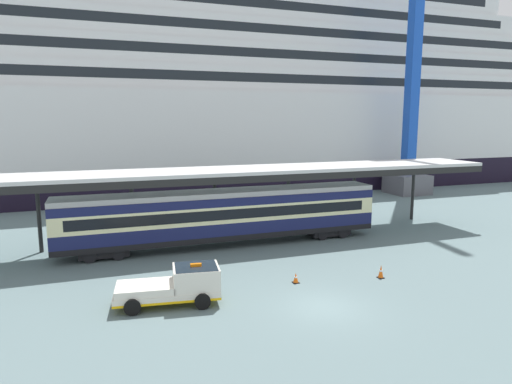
% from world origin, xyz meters
% --- Properties ---
extents(ground_plane, '(400.00, 400.00, 0.00)m').
position_xyz_m(ground_plane, '(0.00, 0.00, 0.00)').
color(ground_plane, slate).
extents(cruise_ship, '(151.49, 27.29, 36.40)m').
position_xyz_m(cruise_ship, '(-12.33, 44.80, 12.33)').
color(cruise_ship, black).
rests_on(cruise_ship, ground).
extents(platform_canopy, '(43.96, 5.08, 5.61)m').
position_xyz_m(platform_canopy, '(-1.67, 12.83, 5.33)').
color(platform_canopy, silver).
rests_on(platform_canopy, ground).
extents(train_carriage, '(23.46, 2.81, 4.11)m').
position_xyz_m(train_carriage, '(-1.67, 12.39, 2.31)').
color(train_carriage, black).
rests_on(train_carriage, ground).
extents(service_truck, '(5.42, 2.77, 2.02)m').
position_xyz_m(service_truck, '(-6.75, 2.91, 0.99)').
color(service_truck, silver).
rests_on(service_truck, ground).
extents(traffic_cone_near, '(0.36, 0.36, 0.78)m').
position_xyz_m(traffic_cone_near, '(5.11, 2.59, 0.39)').
color(traffic_cone_near, black).
rests_on(traffic_cone_near, ground).
extents(traffic_cone_mid, '(0.36, 0.36, 0.60)m').
position_xyz_m(traffic_cone_mid, '(0.07, 3.53, 0.29)').
color(traffic_cone_mid, black).
rests_on(traffic_cone_mid, ground).
extents(dockside_crane, '(9.98, 4.40, 56.75)m').
position_xyz_m(dockside_crane, '(26.59, 27.50, 17.49)').
color(dockside_crane, '#595960').
rests_on(dockside_crane, ground).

